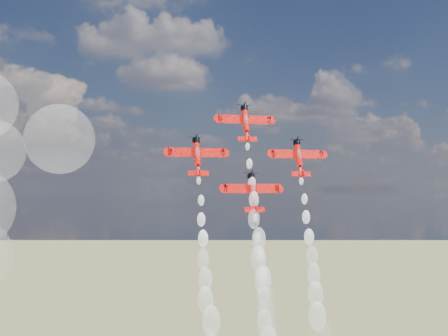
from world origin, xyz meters
TOP-DOWN VIEW (x-y plane):
  - plane_lead at (-5.73, 12.91)m, footprint 13.24×5.55m
  - plane_left at (-18.08, 10.23)m, footprint 13.24×5.55m
  - plane_right at (6.61, 10.23)m, footprint 13.24×5.55m
  - plane_slot at (-5.73, 7.54)m, footprint 13.24×5.55m
  - smoke_trail_lead at (-5.72, -0.89)m, footprint 5.30×18.09m

SIDE VIEW (x-z plane):
  - smoke_trail_lead at x=-5.72m, z-range 30.15..79.33m
  - plane_slot at x=-5.73m, z-range 75.97..85.15m
  - plane_left at x=-18.08m, z-range 84.19..93.36m
  - plane_right at x=6.61m, z-range 84.19..93.36m
  - plane_lead at x=-5.73m, z-range 92.40..101.57m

